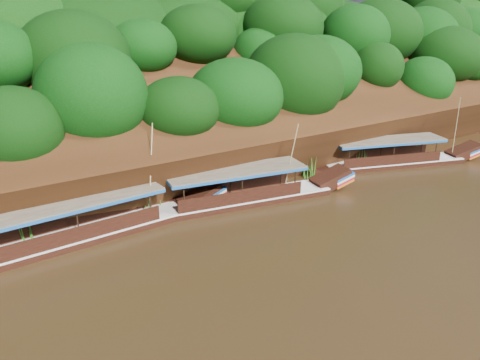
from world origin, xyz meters
name	(u,v)px	position (x,y,z in m)	size (l,w,h in m)	color
ground	(331,248)	(0.00, 0.00, 0.00)	(160.00, 160.00, 0.00)	black
riverbank	(157,129)	(-0.01, 22.73, 1.89)	(120.00, 30.06, 19.40)	black
boat_0	(402,159)	(14.89, 7.33, 0.51)	(13.89, 6.21, 5.99)	black
boat_1	(256,193)	(0.41, 7.66, 0.55)	(14.08, 4.37, 5.72)	black
boat_2	(102,225)	(-9.79, 8.47, 0.55)	(15.52, 3.06, 6.35)	black
reeds	(181,194)	(-4.25, 9.47, 0.90)	(48.99, 2.54, 2.04)	#2D6A1A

